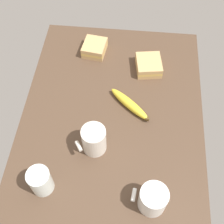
% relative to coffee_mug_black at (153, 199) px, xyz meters
% --- Properties ---
extents(tabletop, '(0.90, 0.64, 0.02)m').
position_rel_coffee_mug_black_xyz_m(tabletop, '(0.29, 0.15, -0.06)').
color(tabletop, '#4C3828').
rests_on(tabletop, ground).
extents(coffee_mug_black, '(0.08, 0.10, 0.09)m').
position_rel_coffee_mug_black_xyz_m(coffee_mug_black, '(0.00, 0.00, 0.00)').
color(coffee_mug_black, white).
rests_on(coffee_mug_black, tabletop).
extents(coffee_mug_milky, '(0.09, 0.10, 0.10)m').
position_rel_coffee_mug_black_xyz_m(coffee_mug_milky, '(0.17, 0.19, 0.01)').
color(coffee_mug_milky, silver).
rests_on(coffee_mug_milky, tabletop).
extents(sandwich_main, '(0.12, 0.11, 0.04)m').
position_rel_coffee_mug_black_xyz_m(sandwich_main, '(0.53, 0.03, -0.02)').
color(sandwich_main, tan).
rests_on(sandwich_main, tabletop).
extents(sandwich_side, '(0.11, 0.10, 0.04)m').
position_rel_coffee_mug_black_xyz_m(sandwich_side, '(0.60, 0.25, -0.02)').
color(sandwich_side, tan).
rests_on(sandwich_side, tabletop).
extents(glass_of_milk, '(0.07, 0.07, 0.09)m').
position_rel_coffee_mug_black_xyz_m(glass_of_milk, '(0.02, 0.33, -0.00)').
color(glass_of_milk, silver).
rests_on(glass_of_milk, tabletop).
extents(banana, '(0.14, 0.16, 0.03)m').
position_rel_coffee_mug_black_xyz_m(banana, '(0.34, 0.09, -0.03)').
color(banana, yellow).
rests_on(banana, tabletop).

